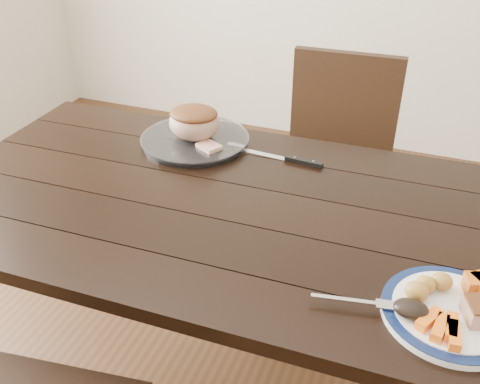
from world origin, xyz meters
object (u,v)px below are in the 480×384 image
(dinner_plate, at_px, (450,314))
(roast_joint, at_px, (194,123))
(chair_far, at_px, (335,162))
(serving_platter, at_px, (195,141))
(carving_knife, at_px, (292,159))
(fork, at_px, (361,302))
(dining_table, at_px, (216,226))

(dinner_plate, bearing_deg, roast_joint, 147.32)
(roast_joint, bearing_deg, chair_far, 49.47)
(chair_far, relative_size, serving_platter, 2.69)
(chair_far, bearing_deg, dinner_plate, 112.08)
(chair_far, height_order, dinner_plate, chair_far)
(dinner_plate, relative_size, roast_joint, 1.67)
(serving_platter, bearing_deg, chair_far, 49.47)
(serving_platter, bearing_deg, dinner_plate, -32.68)
(serving_platter, distance_m, carving_knife, 0.33)
(chair_far, xyz_separation_m, carving_knife, (-0.06, -0.46, 0.23))
(fork, distance_m, roast_joint, 0.86)
(dining_table, xyz_separation_m, roast_joint, (-0.20, 0.29, 0.16))
(dining_table, bearing_deg, carving_knife, 64.22)
(dinner_plate, bearing_deg, serving_platter, 147.32)
(chair_far, distance_m, roast_joint, 0.67)
(roast_joint, relative_size, carving_knife, 0.52)
(chair_far, relative_size, carving_knife, 2.90)
(fork, bearing_deg, roast_joint, 128.15)
(chair_far, relative_size, fork, 5.23)
(serving_platter, height_order, fork, fork)
(fork, relative_size, carving_knife, 0.55)
(chair_far, xyz_separation_m, serving_platter, (-0.39, -0.45, 0.23))
(serving_platter, xyz_separation_m, fork, (0.64, -0.57, 0.01))
(fork, xyz_separation_m, carving_knife, (-0.31, 0.57, -0.01))
(chair_far, bearing_deg, dining_table, 73.70)
(chair_far, height_order, fork, chair_far)
(dinner_plate, distance_m, carving_knife, 0.71)
(chair_far, relative_size, dinner_plate, 3.34)
(roast_joint, height_order, carving_knife, roast_joint)
(dining_table, relative_size, dinner_plate, 5.81)
(serving_platter, distance_m, roast_joint, 0.06)
(dinner_plate, relative_size, carving_knife, 0.87)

